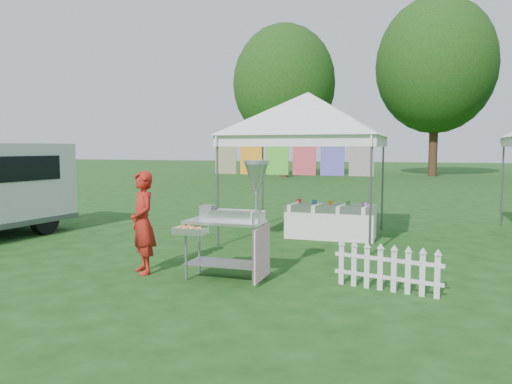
% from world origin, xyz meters
% --- Properties ---
extents(ground, '(120.00, 120.00, 0.00)m').
position_xyz_m(ground, '(0.00, 0.00, 0.00)').
color(ground, '#173E11').
rests_on(ground, ground).
extents(canopy_main, '(4.24, 4.24, 3.45)m').
position_xyz_m(canopy_main, '(0.00, 3.49, 2.99)').
color(canopy_main, '#59595E').
rests_on(canopy_main, ground).
extents(tree_left, '(6.40, 6.40, 9.53)m').
position_xyz_m(tree_left, '(-6.00, 24.00, 5.83)').
color(tree_left, '#3A2615').
rests_on(tree_left, ground).
extents(tree_mid, '(7.60, 7.60, 11.52)m').
position_xyz_m(tree_mid, '(3.00, 28.00, 7.14)').
color(tree_mid, '#3A2615').
rests_on(tree_mid, ground).
extents(donut_cart, '(1.22, 0.83, 1.70)m').
position_xyz_m(donut_cart, '(-0.22, -0.13, 1.00)').
color(donut_cart, gray).
rests_on(donut_cart, ground).
extents(vendor, '(0.66, 0.64, 1.53)m').
position_xyz_m(vendor, '(-1.68, -0.18, 0.76)').
color(vendor, '#A81D14').
rests_on(vendor, ground).
extents(picket_fence, '(1.41, 0.35, 0.56)m').
position_xyz_m(picket_fence, '(1.84, -0.03, 0.29)').
color(picket_fence, silver).
rests_on(picket_fence, ground).
extents(display_table, '(1.80, 0.70, 0.70)m').
position_xyz_m(display_table, '(0.48, 3.56, 0.35)').
color(display_table, white).
rests_on(display_table, ground).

